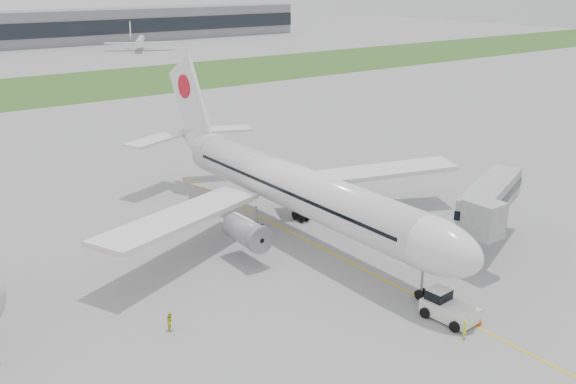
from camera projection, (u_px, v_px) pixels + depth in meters
ground at (317, 245)px, 69.47m from camera, size 600.00×600.00×0.00m
apron_markings at (347, 261)px, 65.66m from camera, size 70.00×70.00×0.04m
grass_strip at (16, 92)px, 160.79m from camera, size 600.00×50.00×0.02m
airliner at (290, 185)px, 71.36m from camera, size 48.13×53.95×17.88m
pushback_tug at (447, 306)px, 54.47m from camera, size 3.36×4.72×2.32m
jet_bridge at (489, 201)px, 67.17m from camera, size 15.02×9.70×7.24m
safety_cone_left at (442, 316)px, 54.47m from camera, size 0.42×0.42×0.58m
safety_cone_right at (480, 321)px, 53.58m from camera, size 0.45×0.45×0.61m
ground_crew_near at (465, 329)px, 51.49m from camera, size 0.67×0.64×1.55m
ground_crew_far at (170, 321)px, 52.73m from camera, size 0.71×0.85×1.57m
distant_aircraft_right at (141, 50)px, 249.46m from camera, size 34.61×33.21×10.26m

